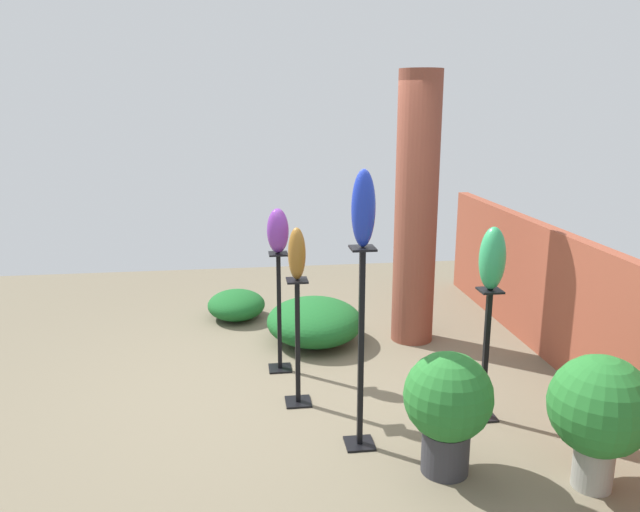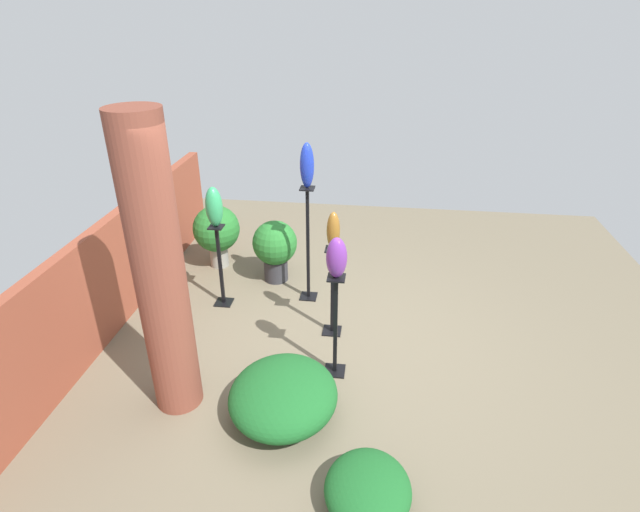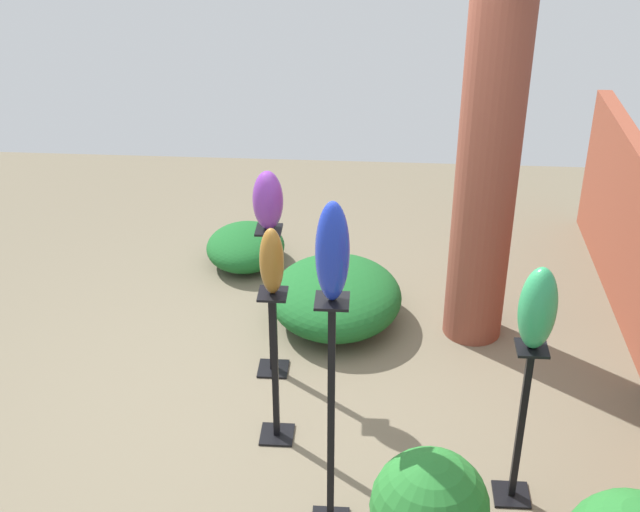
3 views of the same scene
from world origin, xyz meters
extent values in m
plane|color=#6B604C|center=(0.00, 0.00, 0.00)|extent=(8.00, 8.00, 0.00)
cube|color=brown|center=(0.00, 2.43, 0.60)|extent=(5.60, 0.12, 1.21)
cylinder|color=brown|center=(-1.02, 1.30, 1.30)|extent=(0.41, 0.41, 2.61)
cube|color=black|center=(-0.47, -0.06, 0.01)|extent=(0.20, 0.20, 0.01)
cube|color=black|center=(-0.47, -0.06, 0.53)|extent=(0.04, 0.04, 1.07)
cube|color=black|center=(-0.47, -0.06, 1.06)|extent=(0.16, 0.16, 0.02)
cube|color=black|center=(0.60, 1.39, 0.01)|extent=(0.20, 0.20, 0.01)
cube|color=black|center=(0.60, 1.39, 0.50)|extent=(0.04, 0.04, 1.01)
cube|color=black|center=(0.60, 1.39, 1.00)|extent=(0.16, 0.16, 0.01)
cube|color=black|center=(0.19, 0.04, 0.01)|extent=(0.20, 0.20, 0.01)
cube|color=black|center=(0.19, 0.04, 0.51)|extent=(0.04, 0.04, 1.02)
cube|color=black|center=(0.19, 0.04, 1.01)|extent=(0.16, 0.16, 0.02)
cube|color=black|center=(0.86, 0.40, 0.01)|extent=(0.20, 0.20, 0.01)
cube|color=black|center=(0.86, 0.40, 0.71)|extent=(0.04, 0.04, 1.41)
cube|color=black|center=(0.86, 0.40, 1.40)|extent=(0.16, 0.16, 0.02)
ellipsoid|color=#6B2D8C|center=(-0.47, -0.06, 1.26)|extent=(0.17, 0.19, 0.38)
ellipsoid|color=#2D9356|center=(0.60, 1.39, 1.24)|extent=(0.18, 0.19, 0.46)
ellipsoid|color=brown|center=(0.19, 0.04, 1.21)|extent=(0.14, 0.13, 0.40)
ellipsoid|color=#192D9E|center=(0.86, 0.40, 1.66)|extent=(0.14, 0.16, 0.50)
cylinder|color=gray|center=(1.53, 1.73, 0.14)|extent=(0.24, 0.24, 0.29)
sphere|color=#236B28|center=(1.53, 1.73, 0.55)|extent=(0.62, 0.62, 0.62)
cylinder|color=#2D2D33|center=(1.25, 0.88, 0.14)|extent=(0.31, 0.31, 0.29)
sphere|color=#236B28|center=(1.25, 0.88, 0.53)|extent=(0.56, 0.56, 0.56)
ellipsoid|color=#195923|center=(-1.87, -0.43, 0.15)|extent=(0.70, 0.62, 0.30)
ellipsoid|color=#195923|center=(-1.08, 0.33, 0.21)|extent=(1.03, 0.94, 0.42)
camera|label=1|loc=(4.68, -0.39, 2.32)|focal=35.00mm
camera|label=2|loc=(-4.29, -0.40, 3.25)|focal=28.00mm
camera|label=3|loc=(4.31, 0.57, 3.59)|focal=50.00mm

